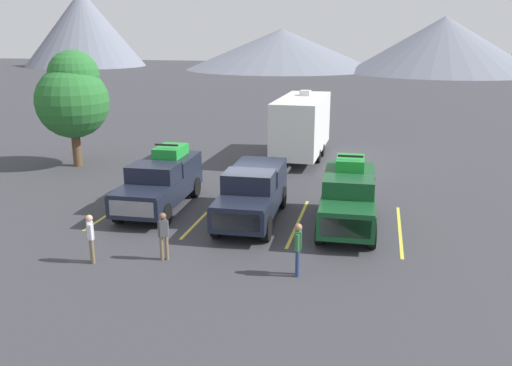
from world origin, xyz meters
name	(u,v)px	position (x,y,z in m)	size (l,w,h in m)	color
ground_plane	(252,217)	(0.00, 0.00, 0.00)	(240.00, 240.00, 0.00)	#38383D
pickup_truck_a	(161,180)	(-4.02, 0.41, 1.17)	(2.33, 5.74, 2.56)	black
pickup_truck_b	(253,192)	(0.12, -0.33, 1.14)	(2.28, 5.65, 2.13)	black
pickup_truck_c	(348,196)	(3.82, -0.19, 1.19)	(2.23, 5.37, 2.61)	#144723
lot_stripe_a	(118,208)	(-5.80, -0.23, 0.00)	(0.12, 5.50, 0.01)	gold
lot_stripe_b	(204,215)	(-1.93, -0.23, 0.00)	(0.12, 5.50, 0.01)	gold
lot_stripe_c	(298,222)	(1.93, -0.23, 0.00)	(0.12, 5.50, 0.01)	gold
lot_stripe_d	(400,230)	(5.80, -0.23, 0.00)	(0.12, 5.50, 0.01)	gold
camper_trailer_a	(302,124)	(0.43, 10.74, 2.05)	(2.62, 8.30, 3.89)	white
person_a	(163,233)	(-1.80, -4.74, 0.93)	(0.33, 0.28, 1.61)	#726047
person_b	(91,235)	(-3.97, -5.47, 0.94)	(0.30, 0.30, 1.63)	#726047
person_c	(298,246)	(2.62, -4.93, 0.97)	(0.23, 0.37, 1.68)	navy
tree_a	(73,95)	(-11.45, 6.19, 3.90)	(3.92, 3.92, 6.32)	brown
mountain_ridge	(398,37)	(7.73, 90.69, 6.53)	(138.93, 43.47, 16.33)	slate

